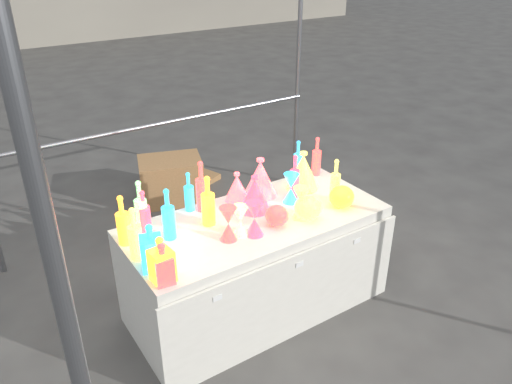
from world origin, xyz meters
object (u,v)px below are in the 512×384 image
display_table (257,264)px  decanter_0 (161,259)px  lampshade_0 (260,177)px  bottle_0 (123,220)px  hourglass_0 (228,224)px  cardboard_box_closed (171,180)px  globe_0 (341,198)px

display_table → decanter_0: size_ratio=6.49×
display_table → decanter_0: 1.00m
display_table → lampshade_0: 0.63m
display_table → lampshade_0: (0.22, 0.28, 0.52)m
bottle_0 → hourglass_0: 0.65m
decanter_0 → hourglass_0: decanter_0 is taller
bottle_0 → decanter_0: size_ratio=1.18×
cardboard_box_closed → lampshade_0: (0.02, -1.61, 0.67)m
display_table → cardboard_box_closed: display_table is taller
display_table → decanter_0: (-0.81, -0.28, 0.52)m
globe_0 → hourglass_0: bearing=175.2°
display_table → hourglass_0: (-0.29, -0.12, 0.49)m
bottle_0 → display_table: bearing=-13.3°
display_table → hourglass_0: size_ratio=8.14×
bottle_0 → decanter_0: 0.48m
decanter_0 → lampshade_0: lampshade_0 is taller
hourglass_0 → globe_0: 0.88m
cardboard_box_closed → hourglass_0: bearing=-84.9°
globe_0 → lampshade_0: lampshade_0 is taller
cardboard_box_closed → lampshade_0: bearing=-70.5°
decanter_0 → globe_0: decanter_0 is taller
cardboard_box_closed → decanter_0: (-1.01, -2.17, 0.66)m
decanter_0 → hourglass_0: (0.52, 0.16, -0.03)m
display_table → globe_0: 0.76m
lampshade_0 → hourglass_0: bearing=-131.9°
hourglass_0 → lampshade_0: 0.64m
globe_0 → lampshade_0: 0.60m
display_table → bottle_0: size_ratio=5.50×
decanter_0 → globe_0: 1.41m
cardboard_box_closed → hourglass_0: size_ratio=2.76×
decanter_0 → display_table: bearing=13.5°
globe_0 → bottle_0: bearing=164.8°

